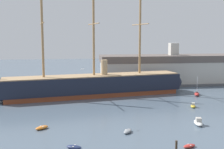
{
  "coord_description": "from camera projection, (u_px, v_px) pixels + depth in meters",
  "views": [
    {
      "loc": [
        -9.16,
        -34.51,
        19.07
      ],
      "look_at": [
        -0.0,
        35.71,
        9.4
      ],
      "focal_mm": 46.71,
      "sensor_mm": 36.0,
      "label": 1
    }
  ],
  "objects": [
    {
      "name": "dinghy_foreground_right",
      "position": [
        189.0,
        146.0,
        49.58
      ],
      "size": [
        2.59,
        1.75,
        0.56
      ],
      "color": "#B22D28",
      "rests_on": "ground"
    },
    {
      "name": "dinghy_mid_left",
      "position": [
        42.0,
        128.0,
        59.23
      ],
      "size": [
        3.01,
        2.82,
        0.68
      ],
      "color": "orange",
      "rests_on": "ground"
    },
    {
      "name": "tall_ship",
      "position": [
        94.0,
        85.0,
        91.03
      ],
      "size": [
        66.52,
        18.49,
        32.19
      ],
      "color": "brown",
      "rests_on": "ground"
    },
    {
      "name": "sailboat_far_right",
      "position": [
        197.0,
        94.0,
        92.49
      ],
      "size": [
        3.3,
        4.94,
        6.22
      ],
      "color": "#B22D28",
      "rests_on": "ground"
    },
    {
      "name": "motorboat_distant_centre",
      "position": [
        105.0,
        89.0,
        99.39
      ],
      "size": [
        4.23,
        2.5,
        1.66
      ],
      "color": "gold",
      "rests_on": "ground"
    },
    {
      "name": "motorboat_mid_right",
      "position": [
        198.0,
        122.0,
        61.97
      ],
      "size": [
        2.38,
        4.18,
        1.65
      ],
      "color": "silver",
      "rests_on": "ground"
    },
    {
      "name": "seagull_in_flight",
      "position": [
        82.0,
        69.0,
        60.76
      ],
      "size": [
        0.88,
        1.04,
        0.14
      ],
      "color": "silver"
    },
    {
      "name": "dockside_warehouse_right",
      "position": [
        171.0,
        70.0,
        113.38
      ],
      "size": [
        59.12,
        15.24,
        15.95
      ],
      "color": "#565659",
      "rests_on": "ground"
    },
    {
      "name": "dinghy_foreground_left",
      "position": [
        74.0,
        147.0,
        48.99
      ],
      "size": [
        2.91,
        2.14,
        0.63
      ],
      "color": "#1E284C",
      "rests_on": "ground"
    },
    {
      "name": "dinghy_near_centre",
      "position": [
        128.0,
        131.0,
        57.06
      ],
      "size": [
        2.48,
        3.0,
        0.66
      ],
      "color": "gray",
      "rests_on": "ground"
    },
    {
      "name": "motorboat_alongside_stern",
      "position": [
        193.0,
        106.0,
        77.14
      ],
      "size": [
        2.36,
        3.26,
        1.26
      ],
      "color": "gold",
      "rests_on": "ground"
    },
    {
      "name": "mooring_piling_nearest",
      "position": [
        176.0,
        147.0,
        46.88
      ],
      "size": [
        0.37,
        0.37,
        2.21
      ],
      "primitive_type": "cylinder",
      "color": "#382B1E",
      "rests_on": "ground"
    }
  ]
}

